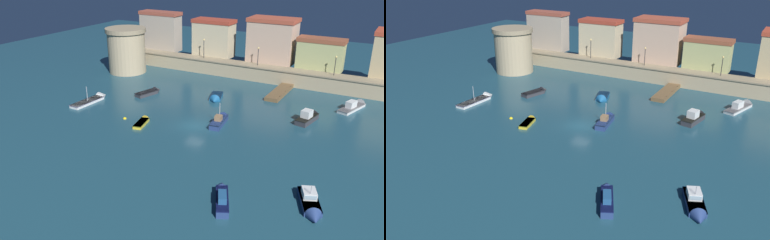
# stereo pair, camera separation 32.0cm
# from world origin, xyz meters

# --- Properties ---
(ground_plane) EXTENTS (141.47, 141.47, 0.00)m
(ground_plane) POSITION_xyz_m (0.00, 0.00, 0.00)
(ground_plane) COLOR #1E4756
(quay_wall) EXTENTS (55.97, 3.21, 2.82)m
(quay_wall) POSITION_xyz_m (0.00, 25.03, 1.42)
(quay_wall) COLOR tan
(quay_wall) RESTS_ON ground
(old_town_backdrop) EXTENTS (54.09, 5.95, 8.49)m
(old_town_backdrop) POSITION_xyz_m (0.19, 28.75, 6.50)
(old_town_backdrop) COLOR #AA9C89
(old_town_backdrop) RESTS_ON ground
(fortress_tower) EXTENTS (7.95, 7.95, 8.75)m
(fortress_tower) POSITION_xyz_m (-25.17, 17.52, 4.44)
(fortress_tower) COLOR tan
(fortress_tower) RESTS_ON ground
(pier_dock) EXTENTS (2.20, 9.15, 0.70)m
(pier_dock) POSITION_xyz_m (6.00, 19.00, 0.32)
(pier_dock) COLOR brown
(pier_dock) RESTS_ON ground
(quay_lamp_0) EXTENTS (0.32, 0.32, 3.81)m
(quay_lamp_0) POSITION_xyz_m (-11.81, 25.03, 5.32)
(quay_lamp_0) COLOR black
(quay_lamp_0) RESTS_ON quay_wall
(quay_lamp_1) EXTENTS (0.32, 0.32, 3.37)m
(quay_lamp_1) POSITION_xyz_m (-0.45, 25.03, 5.06)
(quay_lamp_1) COLOR black
(quay_lamp_1) RESTS_ON quay_wall
(quay_lamp_2) EXTENTS (0.32, 0.32, 3.36)m
(quay_lamp_2) POSITION_xyz_m (13.39, 25.03, 5.06)
(quay_lamp_2) COLOR black
(quay_lamp_2) RESTS_ON quay_wall
(moored_boat_0) EXTENTS (3.79, 7.36, 2.01)m
(moored_boat_0) POSITION_xyz_m (18.25, 18.22, 0.38)
(moored_boat_0) COLOR silver
(moored_boat_0) RESTS_ON ground
(moored_boat_1) EXTENTS (2.22, 4.52, 1.12)m
(moored_boat_1) POSITION_xyz_m (-6.88, -2.65, 0.25)
(moored_boat_1) COLOR gold
(moored_boat_1) RESTS_ON ground
(moored_boat_2) EXTENTS (3.16, 5.06, 1.72)m
(moored_boat_2) POSITION_xyz_m (-2.29, 11.11, 0.27)
(moored_boat_2) COLOR #195689
(moored_boat_2) RESTS_ON ground
(moored_boat_3) EXTENTS (3.52, 5.60, 1.57)m
(moored_boat_3) POSITION_xyz_m (11.14, -14.76, 0.52)
(moored_boat_3) COLOR navy
(moored_boat_3) RESTS_ON ground
(moored_boat_4) EXTENTS (2.23, 6.00, 3.43)m
(moored_boat_4) POSITION_xyz_m (2.62, 2.74, 0.47)
(moored_boat_4) COLOR navy
(moored_boat_4) RESTS_ON ground
(moored_boat_5) EXTENTS (2.62, 5.85, 2.21)m
(moored_boat_5) POSITION_xyz_m (13.31, 9.66, 0.59)
(moored_boat_5) COLOR #333338
(moored_boat_5) RESTS_ON ground
(moored_boat_6) EXTENTS (1.99, 7.36, 3.41)m
(moored_boat_6) POSITION_xyz_m (-19.25, 0.90, 0.25)
(moored_boat_6) COLOR white
(moored_boat_6) RESTS_ON ground
(moored_boat_7) EXTENTS (2.70, 5.21, 1.40)m
(moored_boat_7) POSITION_xyz_m (-13.20, 8.25, 0.33)
(moored_boat_7) COLOR #333338
(moored_boat_7) RESTS_ON ground
(moored_boat_8) EXTENTS (3.72, 5.78, 2.61)m
(moored_boat_8) POSITION_xyz_m (18.89, -11.80, 0.40)
(moored_boat_8) COLOR navy
(moored_boat_8) RESTS_ON ground
(mooring_buoy_0) EXTENTS (0.50, 0.50, 0.50)m
(mooring_buoy_0) POSITION_xyz_m (-10.09, -2.72, 0.00)
(mooring_buoy_0) COLOR yellow
(mooring_buoy_0) RESTS_ON ground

